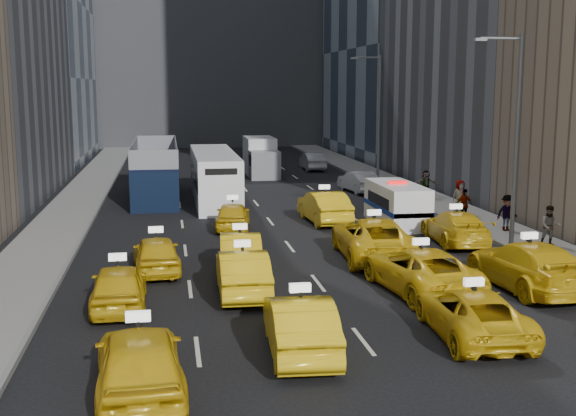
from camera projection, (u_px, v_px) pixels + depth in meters
name	position (u px, v px, depth m)	size (l,w,h in m)	color
ground	(385.00, 369.00, 17.75)	(160.00, 160.00, 0.00)	black
sidewalk_west	(72.00, 209.00, 40.33)	(3.00, 90.00, 0.15)	gray
sidewalk_east	(430.00, 200.00, 43.76)	(3.00, 90.00, 0.15)	gray
curb_west	(98.00, 209.00, 40.56)	(0.15, 90.00, 0.18)	slate
curb_east	(407.00, 200.00, 43.52)	(0.15, 90.00, 0.18)	slate
streetlight_near	(514.00, 134.00, 30.10)	(2.15, 0.22, 9.00)	#595B60
streetlight_far	(377.00, 115.00, 49.54)	(2.15, 0.22, 9.00)	#595B60
taxi_4	(140.00, 361.00, 16.12)	(1.93, 4.79, 1.63)	gold
taxi_5	(300.00, 324.00, 18.78)	(1.61, 4.63, 1.52)	gold
taxi_6	(472.00, 313.00, 19.99)	(2.23, 4.83, 1.34)	gold
taxi_8	(119.00, 286.00, 22.51)	(1.69, 4.20, 1.43)	gold
taxi_9	(243.00, 272.00, 24.04)	(1.61, 4.61, 1.52)	gold
taxi_10	(420.00, 270.00, 24.40)	(2.50, 5.42, 1.51)	gold
taxi_11	(528.00, 265.00, 24.67)	(2.31, 5.69, 1.65)	gold
taxi_12	(157.00, 254.00, 26.93)	(1.66, 4.12, 1.41)	gold
taxi_13	(240.00, 251.00, 27.40)	(1.51, 4.34, 1.43)	gold
taxi_14	(374.00, 238.00, 29.13)	(2.75, 5.96, 1.66)	gold
taxi_15	(455.00, 227.00, 31.91)	(2.01, 4.95, 1.44)	gold
taxi_16	(233.00, 215.00, 35.06)	(1.60, 3.97, 1.35)	gold
taxi_17	(324.00, 207.00, 36.78)	(1.71, 4.90, 1.61)	gold
nypd_van	(397.00, 205.00, 36.22)	(2.47, 5.32, 2.21)	white
double_decker	(156.00, 170.00, 44.97)	(3.48, 11.93, 3.43)	black
city_bus	(214.00, 177.00, 43.49)	(2.56, 11.65, 3.00)	white
box_truck	(261.00, 157.00, 56.08)	(2.64, 6.56, 2.94)	silver
misc_car_0	(359.00, 181.00, 47.42)	(1.48, 4.23, 1.39)	#B3B4BB
misc_car_1	(152.00, 165.00, 57.02)	(2.47, 5.35, 1.49)	black
misc_car_2	(264.00, 160.00, 61.00)	(2.07, 5.09, 1.48)	slate
misc_car_3	(209.00, 162.00, 58.92)	(1.75, 4.35, 1.48)	black
misc_car_4	(312.00, 161.00, 59.98)	(1.53, 4.38, 1.44)	#A0A2A8
pedestrian_1	(550.00, 226.00, 30.73)	(0.84, 0.46, 1.72)	gray
pedestrian_2	(507.00, 213.00, 33.89)	(1.11, 0.46, 1.71)	gray
pedestrian_3	(464.00, 205.00, 36.39)	(0.95, 0.43, 1.63)	gray
pedestrian_4	(460.00, 197.00, 38.43)	(0.89, 0.48, 1.81)	gray
pedestrian_5	(426.00, 184.00, 44.13)	(1.54, 0.44, 1.66)	gray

